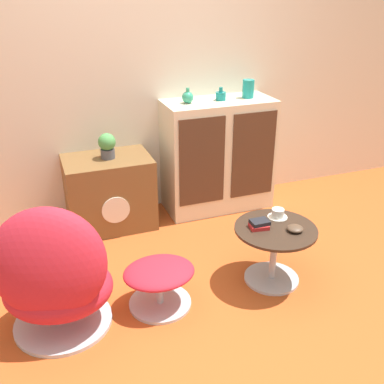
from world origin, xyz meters
The scene contains 14 objects.
ground_plane centered at (0.00, 0.00, 0.00)m, with size 12.00×12.00×0.00m, color #B74C1E.
wall_back centered at (0.00, 1.58, 1.30)m, with size 6.40×0.06×2.60m.
sideboard centered at (0.64, 1.33, 0.48)m, with size 0.92×0.43×0.96m.
tv_console centered at (-0.32, 1.31, 0.29)m, with size 0.68×0.48×0.59m.
egg_chair centered at (-0.85, 0.17, 0.37)m, with size 0.76×0.72×0.83m.
ottoman centered at (-0.24, 0.19, 0.20)m, with size 0.44×0.39×0.29m.
coffee_table centered at (0.54, 0.17, 0.26)m, with size 0.54×0.54×0.40m.
vase_leftmost centered at (0.36, 1.34, 1.01)m, with size 0.09×0.09×0.12m.
vase_inner_left centered at (0.65, 1.34, 1.00)m, with size 0.09×0.09×0.11m.
vase_inner_right centered at (0.90, 1.34, 1.03)m, with size 0.10×0.10×0.15m.
potted_plant centered at (-0.31, 1.31, 0.70)m, with size 0.14×0.14×0.20m.
teacup centered at (0.62, 0.29, 0.43)m, with size 0.13×0.13×0.06m.
book_stack centered at (0.44, 0.21, 0.43)m, with size 0.13×0.10×0.05m.
bowl centered at (0.64, 0.09, 0.42)m, with size 0.10×0.10×0.04m.
Camera 1 is at (-0.84, -2.00, 1.84)m, focal length 42.00 mm.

